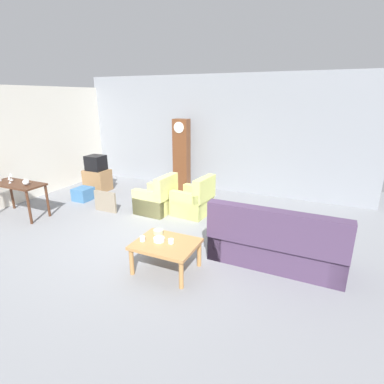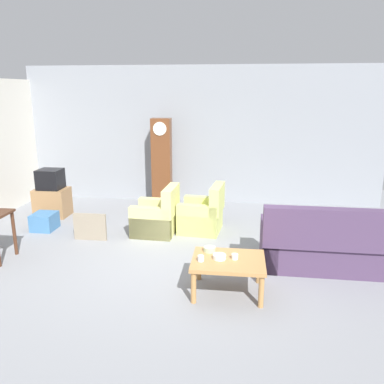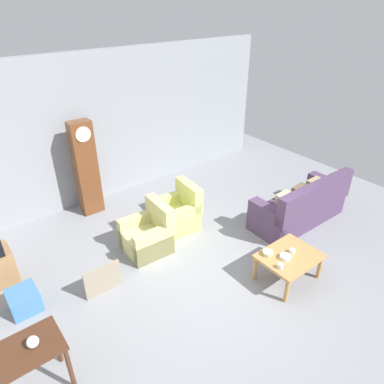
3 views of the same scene
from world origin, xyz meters
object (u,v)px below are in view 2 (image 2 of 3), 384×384
(tv_crt, at_px, (50,179))
(bowl_white_stacked, at_px, (219,257))
(armchair_olive_far, at_px, (203,216))
(armchair_olive_near, at_px, (157,218))
(framed_picture_leaning, at_px, (90,227))
(couch_floral, at_px, (332,247))
(grandfather_clock, at_px, (162,163))
(storage_box_blue, at_px, (45,221))
(tv_stand_cabinet, at_px, (52,202))
(cup_white_porcelain, at_px, (235,257))
(cup_blue_rimmed, at_px, (201,258))
(bowl_shallow_green, at_px, (210,249))
(coffee_table_wood, at_px, (228,264))

(tv_crt, height_order, bowl_white_stacked, tv_crt)
(armchair_olive_far, bearing_deg, armchair_olive_near, -163.91)
(framed_picture_leaning, height_order, bowl_white_stacked, bowl_white_stacked)
(couch_floral, relative_size, grandfather_clock, 1.04)
(armchair_olive_far, distance_m, framed_picture_leaning, 2.11)
(storage_box_blue, bearing_deg, armchair_olive_far, 5.64)
(couch_floral, relative_size, armchair_olive_far, 2.29)
(grandfather_clock, relative_size, tv_stand_cabinet, 2.98)
(armchair_olive_far, distance_m, grandfather_clock, 2.10)
(grandfather_clock, height_order, tv_stand_cabinet, grandfather_clock)
(grandfather_clock, relative_size, tv_crt, 4.23)
(couch_floral, xyz_separation_m, bowl_white_stacked, (-1.64, -0.91, 0.15))
(armchair_olive_near, bearing_deg, armchair_olive_far, 16.09)
(grandfather_clock, height_order, storage_box_blue, grandfather_clock)
(armchair_olive_near, distance_m, storage_box_blue, 2.23)
(grandfather_clock, xyz_separation_m, cup_white_porcelain, (1.76, -3.93, -0.51))
(armchair_olive_near, distance_m, cup_blue_rimmed, 2.42)
(tv_stand_cabinet, height_order, framed_picture_leaning, tv_stand_cabinet)
(armchair_olive_near, xyz_separation_m, armchair_olive_far, (0.84, 0.24, 0.00))
(grandfather_clock, height_order, bowl_shallow_green, grandfather_clock)
(armchair_olive_near, bearing_deg, tv_crt, 162.41)
(tv_stand_cabinet, height_order, bowl_white_stacked, tv_stand_cabinet)
(framed_picture_leaning, bearing_deg, armchair_olive_far, 19.91)
(armchair_olive_far, bearing_deg, bowl_shallow_green, -82.03)
(bowl_white_stacked, bearing_deg, grandfather_clock, 111.57)
(tv_crt, bearing_deg, bowl_shallow_green, -36.06)
(couch_floral, distance_m, bowl_shallow_green, 1.92)
(tv_crt, bearing_deg, framed_picture_leaning, -43.39)
(grandfather_clock, xyz_separation_m, framed_picture_leaning, (-0.86, -2.35, -0.77))
(coffee_table_wood, relative_size, cup_blue_rimmed, 11.42)
(coffee_table_wood, bearing_deg, framed_picture_leaning, 147.85)
(bowl_white_stacked, bearing_deg, couch_floral, 28.95)
(tv_stand_cabinet, bearing_deg, armchair_olive_near, -17.59)
(armchair_olive_near, relative_size, storage_box_blue, 2.03)
(armchair_olive_far, height_order, storage_box_blue, armchair_olive_far)
(armchair_olive_far, bearing_deg, couch_floral, -34.06)
(tv_stand_cabinet, bearing_deg, bowl_shallow_green, -36.06)
(cup_white_porcelain, bearing_deg, armchair_olive_far, 105.63)
(coffee_table_wood, height_order, bowl_shallow_green, bowl_shallow_green)
(grandfather_clock, distance_m, tv_stand_cabinet, 2.55)
(armchair_olive_far, distance_m, bowl_shallow_green, 2.11)
(couch_floral, height_order, bowl_shallow_green, couch_floral)
(grandfather_clock, relative_size, bowl_shallow_green, 12.03)
(cup_white_porcelain, height_order, cup_blue_rimmed, cup_blue_rimmed)
(couch_floral, relative_size, tv_stand_cabinet, 3.10)
(grandfather_clock, relative_size, cup_white_porcelain, 22.97)
(couch_floral, distance_m, tv_crt, 5.75)
(couch_floral, xyz_separation_m, bowl_shallow_green, (-1.79, -0.68, 0.16))
(cup_blue_rimmed, bearing_deg, bowl_shallow_green, 75.15)
(framed_picture_leaning, relative_size, bowl_white_stacked, 3.44)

